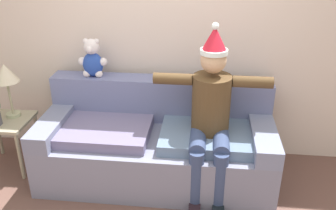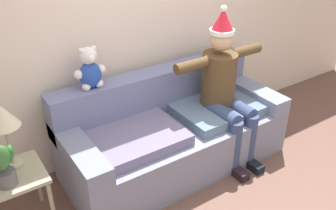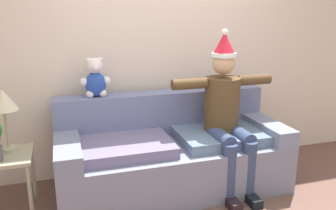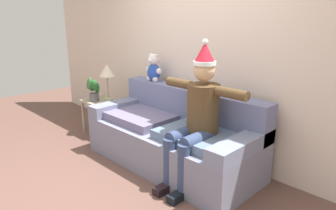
% 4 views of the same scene
% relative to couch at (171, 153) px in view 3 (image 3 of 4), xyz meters
% --- Properties ---
extents(back_wall, '(7.00, 0.10, 2.70)m').
position_rel_couch_xyz_m(back_wall, '(0.00, 0.54, 1.00)').
color(back_wall, beige).
rests_on(back_wall, ground_plane).
extents(couch, '(2.17, 0.93, 0.90)m').
position_rel_couch_xyz_m(couch, '(0.00, 0.00, 0.00)').
color(couch, slate).
rests_on(couch, ground_plane).
extents(person_seated, '(1.02, 0.77, 1.54)m').
position_rel_couch_xyz_m(person_seated, '(0.50, -0.17, 0.44)').
color(person_seated, '#523B21').
rests_on(person_seated, ground_plane).
extents(teddy_bear, '(0.29, 0.17, 0.38)m').
position_rel_couch_xyz_m(teddy_bear, '(-0.67, 0.29, 0.72)').
color(teddy_bear, '#2647A8').
rests_on(teddy_bear, couch).
extents(side_table, '(0.50, 0.47, 0.53)m').
position_rel_couch_xyz_m(side_table, '(-1.52, -0.03, 0.10)').
color(side_table, tan).
rests_on(side_table, ground_plane).
extents(table_lamp, '(0.24, 0.24, 0.55)m').
position_rel_couch_xyz_m(table_lamp, '(-1.46, 0.06, 0.61)').
color(table_lamp, '#B1B58D').
rests_on(table_lamp, side_table).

